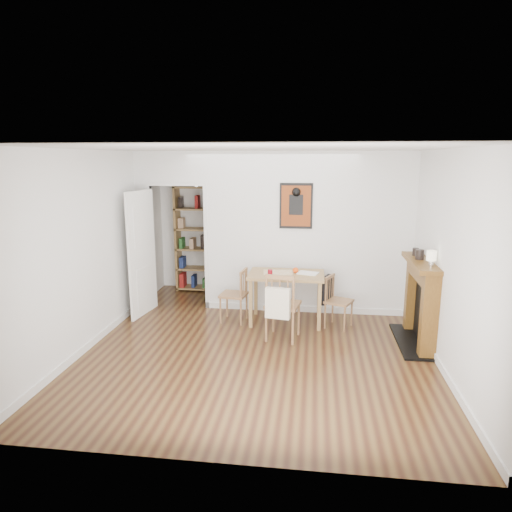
# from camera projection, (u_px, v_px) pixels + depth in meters

# --- Properties ---
(ground) EXTENTS (5.20, 5.20, 0.00)m
(ground) POSITION_uv_depth(u_px,v_px,m) (261.00, 342.00, 6.31)
(ground) COLOR brown
(ground) RESTS_ON ground
(room_shell) EXTENTS (5.20, 5.20, 5.20)m
(room_shell) POSITION_uv_depth(u_px,v_px,m) (277.00, 234.00, 7.33)
(room_shell) COLOR silver
(room_shell) RESTS_ON ground
(dining_table) EXTENTS (1.14, 0.72, 0.78)m
(dining_table) POSITION_uv_depth(u_px,v_px,m) (286.00, 279.00, 6.94)
(dining_table) COLOR #9B8348
(dining_table) RESTS_ON ground
(chair_left) EXTENTS (0.47, 0.47, 0.84)m
(chair_left) POSITION_uv_depth(u_px,v_px,m) (234.00, 295.00, 7.03)
(chair_left) COLOR #986947
(chair_left) RESTS_ON ground
(chair_right) EXTENTS (0.55, 0.52, 0.79)m
(chair_right) POSITION_uv_depth(u_px,v_px,m) (338.00, 301.00, 6.79)
(chair_right) COLOR #986947
(chair_right) RESTS_ON ground
(chair_front) EXTENTS (0.56, 0.61, 0.97)m
(chair_front) POSITION_uv_depth(u_px,v_px,m) (283.00, 305.00, 6.32)
(chair_front) COLOR #986947
(chair_front) RESTS_ON ground
(bookshelf) EXTENTS (0.84, 0.34, 2.01)m
(bookshelf) POSITION_uv_depth(u_px,v_px,m) (198.00, 239.00, 8.62)
(bookshelf) COLOR #9B8348
(bookshelf) RESTS_ON ground
(fireplace) EXTENTS (0.45, 1.25, 1.16)m
(fireplace) POSITION_uv_depth(u_px,v_px,m) (421.00, 300.00, 6.16)
(fireplace) COLOR brown
(fireplace) RESTS_ON ground
(red_glass) EXTENTS (0.07, 0.07, 0.09)m
(red_glass) POSITION_uv_depth(u_px,v_px,m) (270.00, 273.00, 6.78)
(red_glass) COLOR maroon
(red_glass) RESTS_ON dining_table
(orange_fruit) EXTENTS (0.09, 0.09, 0.09)m
(orange_fruit) POSITION_uv_depth(u_px,v_px,m) (296.00, 270.00, 6.94)
(orange_fruit) COLOR #EC480C
(orange_fruit) RESTS_ON dining_table
(placemat) EXTENTS (0.48, 0.38, 0.00)m
(placemat) POSITION_uv_depth(u_px,v_px,m) (278.00, 272.00, 6.98)
(placemat) COLOR beige
(placemat) RESTS_ON dining_table
(notebook) EXTENTS (0.35, 0.29, 0.01)m
(notebook) POSITION_uv_depth(u_px,v_px,m) (308.00, 273.00, 6.91)
(notebook) COLOR white
(notebook) RESTS_ON dining_table
(mantel_lamp) EXTENTS (0.13, 0.13, 0.20)m
(mantel_lamp) POSITION_uv_depth(u_px,v_px,m) (431.00, 257.00, 5.71)
(mantel_lamp) COLOR silver
(mantel_lamp) RESTS_ON fireplace
(ceramic_jar_a) EXTENTS (0.11, 0.11, 0.13)m
(ceramic_jar_a) POSITION_uv_depth(u_px,v_px,m) (420.00, 255.00, 6.10)
(ceramic_jar_a) COLOR black
(ceramic_jar_a) RESTS_ON fireplace
(ceramic_jar_b) EXTENTS (0.09, 0.09, 0.11)m
(ceramic_jar_b) POSITION_uv_depth(u_px,v_px,m) (416.00, 252.00, 6.33)
(ceramic_jar_b) COLOR black
(ceramic_jar_b) RESTS_ON fireplace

